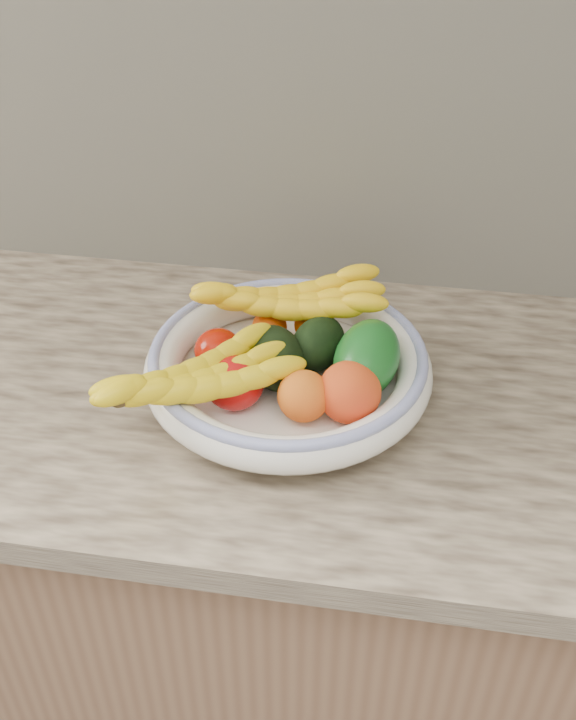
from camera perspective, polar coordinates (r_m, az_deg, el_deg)
The scene contains 13 objects.
kitchen_counter at distance 1.45m, azimuth 0.17°, elevation -15.17°, with size 2.44×0.66×1.40m.
fruit_bowl at distance 1.09m, azimuth -0.00°, elevation -0.48°, with size 0.39×0.39×0.08m.
clementine_back_left at distance 1.15m, azimuth -1.32°, elevation 2.40°, with size 0.05×0.05×0.05m, color #E95104.
clementine_back_right at distance 1.16m, azimuth 1.64°, elevation 2.48°, with size 0.05×0.05×0.05m, color #ED5E04.
tomato_left at distance 1.10m, azimuth -4.98°, elevation 0.70°, with size 0.07×0.07×0.06m, color #A21002.
tomato_near_left at distance 1.04m, azimuth -3.83°, elevation -1.64°, with size 0.08×0.08×0.07m, color #B30B0B.
avocado_center at distance 1.08m, azimuth -0.90°, elevation 0.14°, with size 0.08×0.11×0.08m, color black.
avocado_right at distance 1.10m, azimuth 2.13°, elevation 1.15°, with size 0.07×0.10×0.07m, color black.
green_mango at distance 1.06m, azimuth 5.62°, elevation 0.10°, with size 0.08×0.13×0.09m, color #0F5317.
peach_front at distance 1.01m, azimuth 1.12°, elevation -2.57°, with size 0.07×0.07×0.07m, color orange.
peach_right at distance 1.02m, azimuth 4.39°, elevation -2.29°, with size 0.08×0.08×0.08m, color orange.
banana_bunch_back at distance 1.14m, azimuth 0.00°, elevation 3.94°, with size 0.29×0.11×0.08m, color yellow, non-canonical shape.
banana_bunch_front at distance 1.01m, azimuth -6.50°, elevation -1.68°, with size 0.28×0.11×0.08m, color yellow, non-canonical shape.
Camera 1 is at (0.14, 0.81, 1.61)m, focal length 40.00 mm.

